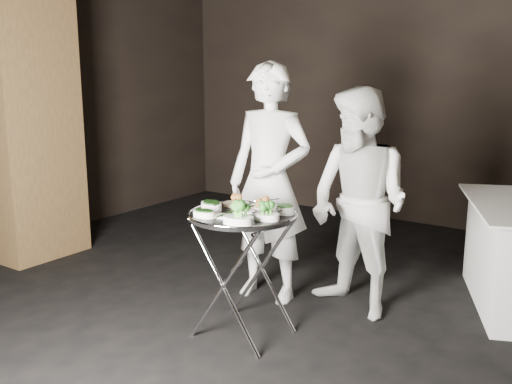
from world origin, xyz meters
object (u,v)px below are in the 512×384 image
Objects in this scene: waiter_left at (269,183)px; waiter_right at (359,203)px; serving_tray at (243,214)px; tray_stand at (243,269)px.

waiter_left is 1.11× the size of waiter_right.
serving_tray is 0.39× the size of waiter_left.
waiter_left reaches higher than waiter_right.
serving_tray reaches higher than tray_stand.
serving_tray is 0.43× the size of waiter_right.
waiter_left is at bearing 108.74° from tray_stand.
waiter_left reaches higher than serving_tray.
waiter_right is (0.46, 0.76, 0.35)m from tray_stand.
waiter_right is (0.46, 0.76, -0.01)m from serving_tray.
tray_stand is at bearing -103.91° from waiter_right.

